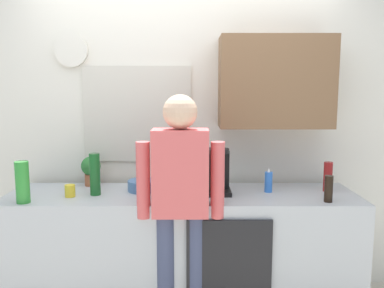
# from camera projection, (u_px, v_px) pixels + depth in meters

# --- Properties ---
(kitchen_counter) EXTENTS (2.53, 0.64, 0.88)m
(kitchen_counter) POSITION_uv_depth(u_px,v_px,m) (182.00, 251.00, 2.93)
(kitchen_counter) COLOR #B2B7BC
(kitchen_counter) RESTS_ON ground_plane
(dishwasher_panel) EXTENTS (0.56, 0.02, 0.79)m
(dishwasher_panel) POSITION_uv_depth(u_px,v_px,m) (229.00, 278.00, 2.61)
(dishwasher_panel) COLOR black
(dishwasher_panel) RESTS_ON ground_plane
(back_wall_assembly) EXTENTS (4.13, 0.42, 2.60)m
(back_wall_assembly) POSITION_uv_depth(u_px,v_px,m) (194.00, 123.00, 3.20)
(back_wall_assembly) COLOR silver
(back_wall_assembly) RESTS_ON ground_plane
(coffee_maker) EXTENTS (0.20, 0.20, 0.33)m
(coffee_maker) POSITION_uv_depth(u_px,v_px,m) (217.00, 173.00, 2.86)
(coffee_maker) COLOR black
(coffee_maker) RESTS_ON kitchen_counter
(bottle_green_wine) EXTENTS (0.07, 0.07, 0.30)m
(bottle_green_wine) POSITION_uv_depth(u_px,v_px,m) (95.00, 174.00, 2.81)
(bottle_green_wine) COLOR #195923
(bottle_green_wine) RESTS_ON kitchen_counter
(bottle_dark_sauce) EXTENTS (0.06, 0.06, 0.18)m
(bottle_dark_sauce) POSITION_uv_depth(u_px,v_px,m) (328.00, 189.00, 2.64)
(bottle_dark_sauce) COLOR black
(bottle_dark_sauce) RESTS_ON kitchen_counter
(bottle_red_vinegar) EXTENTS (0.06, 0.06, 0.22)m
(bottle_red_vinegar) POSITION_uv_depth(u_px,v_px,m) (328.00, 177.00, 2.91)
(bottle_red_vinegar) COLOR maroon
(bottle_red_vinegar) RESTS_ON kitchen_counter
(bottle_clear_soda) EXTENTS (0.09, 0.09, 0.28)m
(bottle_clear_soda) POSITION_uv_depth(u_px,v_px,m) (22.00, 182.00, 2.62)
(bottle_clear_soda) COLOR #2D8C33
(bottle_clear_soda) RESTS_ON kitchen_counter
(bottle_amber_beer) EXTENTS (0.06, 0.06, 0.23)m
(bottle_amber_beer) POSITION_uv_depth(u_px,v_px,m) (189.00, 178.00, 2.84)
(bottle_amber_beer) COLOR brown
(bottle_amber_beer) RESTS_ON kitchen_counter
(cup_yellow_cup) EXTENTS (0.07, 0.07, 0.08)m
(cup_yellow_cup) POSITION_uv_depth(u_px,v_px,m) (70.00, 191.00, 2.78)
(cup_yellow_cup) COLOR yellow
(cup_yellow_cup) RESTS_ON kitchen_counter
(cup_terracotta_mug) EXTENTS (0.08, 0.08, 0.09)m
(cup_terracotta_mug) POSITION_uv_depth(u_px,v_px,m) (163.00, 191.00, 2.76)
(cup_terracotta_mug) COLOR #B26647
(cup_terracotta_mug) RESTS_ON kitchen_counter
(mixing_bowl) EXTENTS (0.22, 0.22, 0.08)m
(mixing_bowl) POSITION_uv_depth(u_px,v_px,m) (142.00, 186.00, 2.94)
(mixing_bowl) COLOR #4C72A5
(mixing_bowl) RESTS_ON kitchen_counter
(potted_plant) EXTENTS (0.15, 0.15, 0.23)m
(potted_plant) POSITION_uv_depth(u_px,v_px,m) (91.00, 169.00, 3.09)
(potted_plant) COLOR #9E5638
(potted_plant) RESTS_ON kitchen_counter
(dish_soap) EXTENTS (0.06, 0.06, 0.18)m
(dish_soap) POSITION_uv_depth(u_px,v_px,m) (268.00, 182.00, 2.90)
(dish_soap) COLOR blue
(dish_soap) RESTS_ON kitchen_counter
(person_at_sink) EXTENTS (0.57, 0.22, 1.60)m
(person_at_sink) POSITION_uv_depth(u_px,v_px,m) (180.00, 196.00, 2.57)
(person_at_sink) COLOR #3F4766
(person_at_sink) RESTS_ON ground_plane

